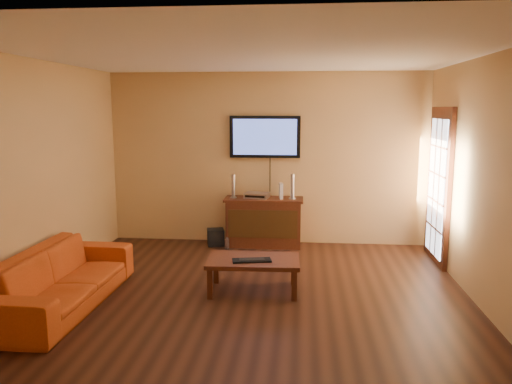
# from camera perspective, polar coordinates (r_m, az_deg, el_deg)

# --- Properties ---
(ground_plane) EXTENTS (5.00, 5.00, 0.00)m
(ground_plane) POSITION_cam_1_polar(r_m,az_deg,el_deg) (5.79, -0.61, -12.13)
(ground_plane) COLOR black
(ground_plane) RESTS_ON ground
(room_walls) EXTENTS (5.00, 5.00, 5.00)m
(room_walls) POSITION_cam_1_polar(r_m,az_deg,el_deg) (6.02, -0.02, 5.24)
(room_walls) COLOR tan
(room_walls) RESTS_ON ground
(french_door) EXTENTS (0.07, 1.02, 2.22)m
(french_door) POSITION_cam_1_polar(r_m,az_deg,el_deg) (7.38, 20.15, 0.47)
(french_door) COLOR #3F1A0E
(french_door) RESTS_ON ground
(media_console) EXTENTS (1.22, 0.47, 0.76)m
(media_console) POSITION_cam_1_polar(r_m,az_deg,el_deg) (7.84, 0.89, -3.42)
(media_console) COLOR #3F1A0E
(media_console) RESTS_ON ground
(television) EXTENTS (1.10, 0.08, 0.65)m
(television) POSITION_cam_1_polar(r_m,az_deg,el_deg) (7.84, 1.03, 6.32)
(television) COLOR black
(television) RESTS_ON ground
(coffee_table) EXTENTS (1.09, 0.68, 0.40)m
(coffee_table) POSITION_cam_1_polar(r_m,az_deg,el_deg) (5.90, -0.29, -8.09)
(coffee_table) COLOR #3F1A0E
(coffee_table) RESTS_ON ground
(sofa) EXTENTS (0.66, 2.15, 0.84)m
(sofa) POSITION_cam_1_polar(r_m,az_deg,el_deg) (5.87, -21.40, -8.18)
(sofa) COLOR #B94514
(sofa) RESTS_ON ground
(speaker_left) EXTENTS (0.10, 0.10, 0.37)m
(speaker_left) POSITION_cam_1_polar(r_m,az_deg,el_deg) (7.77, -2.60, 0.55)
(speaker_left) COLOR silver
(speaker_left) RESTS_ON media_console
(speaker_right) EXTENTS (0.11, 0.11, 0.39)m
(speaker_right) POSITION_cam_1_polar(r_m,az_deg,el_deg) (7.68, 4.18, 0.51)
(speaker_right) COLOR silver
(speaker_right) RESTS_ON media_console
(av_receiver) EXTENTS (0.41, 0.32, 0.08)m
(av_receiver) POSITION_cam_1_polar(r_m,az_deg,el_deg) (7.78, 0.12, -0.37)
(av_receiver) COLOR silver
(av_receiver) RESTS_ON media_console
(game_console) EXTENTS (0.07, 0.18, 0.24)m
(game_console) POSITION_cam_1_polar(r_m,az_deg,el_deg) (7.73, 2.87, 0.13)
(game_console) COLOR white
(game_console) RESTS_ON media_console
(subwoofer) EXTENTS (0.31, 0.31, 0.25)m
(subwoofer) POSITION_cam_1_polar(r_m,az_deg,el_deg) (7.95, -4.63, -5.15)
(subwoofer) COLOR black
(subwoofer) RESTS_ON ground
(bottle) EXTENTS (0.07, 0.07, 0.19)m
(bottle) POSITION_cam_1_polar(r_m,az_deg,el_deg) (7.71, -3.33, -5.89)
(bottle) COLOR white
(bottle) RESTS_ON ground
(keyboard) EXTENTS (0.47, 0.25, 0.03)m
(keyboard) POSITION_cam_1_polar(r_m,az_deg,el_deg) (5.79, -0.49, -7.80)
(keyboard) COLOR black
(keyboard) RESTS_ON coffee_table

